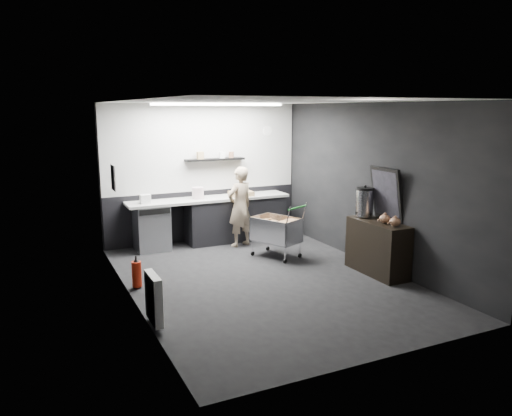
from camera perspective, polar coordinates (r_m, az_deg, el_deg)
name	(u,v)px	position (r m, az deg, el deg)	size (l,w,h in m)	color
floor	(265,280)	(7.77, 0.98, -8.23)	(5.50, 5.50, 0.00)	black
ceiling	(265,101)	(7.33, 1.06, 12.10)	(5.50, 5.50, 0.00)	white
wall_back	(203,173)	(9.94, -6.04, 4.02)	(5.50, 5.50, 0.00)	black
wall_front	(387,235)	(5.17, 14.69, -3.05)	(5.50, 5.50, 0.00)	black
wall_left	(129,205)	(6.80, -14.27, 0.37)	(5.50, 5.50, 0.00)	black
wall_right	(373,185)	(8.50, 13.21, 2.55)	(5.50, 5.50, 0.00)	black
kitchen_wall_panel	(203,148)	(9.88, -6.07, 6.89)	(3.95, 0.02, 1.70)	beige
dado_panel	(205,215)	(10.07, -5.91, -0.80)	(3.95, 0.02, 1.00)	black
floating_shelf	(215,159)	(9.86, -4.72, 5.56)	(1.20, 0.22, 0.04)	black
wall_clock	(267,131)	(10.39, 1.30, 8.82)	(0.20, 0.20, 0.03)	white
poster	(113,178)	(8.04, -16.02, 3.37)	(0.02, 0.30, 0.40)	white
poster_red_band	(113,173)	(8.03, -16.01, 3.86)	(0.01, 0.22, 0.10)	red
radiator	(154,298)	(6.23, -11.62, -10.08)	(0.10, 0.50, 0.60)	white
ceiling_strip	(219,104)	(9.02, -4.28, 11.72)	(2.40, 0.20, 0.04)	white
prep_counter	(216,219)	(9.84, -4.55, -1.31)	(3.20, 0.61, 0.90)	black
person	(240,207)	(9.48, -1.84, 0.15)	(0.56, 0.37, 1.53)	#C3B69B
shopping_cart	(276,232)	(8.85, 2.30, -2.71)	(0.86, 1.09, 0.96)	silver
sideboard	(377,240)	(8.18, 13.68, -3.58)	(0.48, 1.13, 1.70)	black
fire_extinguisher	(137,273)	(7.58, -13.48, -7.25)	(0.14, 0.14, 0.47)	#B6210C
cardboard_box	(241,194)	(9.89, -1.72, 1.66)	(0.45, 0.34, 0.09)	#9D8053
pink_tub	(198,193)	(9.61, -6.65, 1.71)	(0.22, 0.22, 0.22)	beige
white_container	(145,199)	(9.30, -12.54, 1.01)	(0.18, 0.14, 0.16)	white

